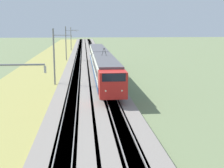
% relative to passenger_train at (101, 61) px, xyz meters
% --- Properties ---
extents(ballast_main, '(240.00, 4.40, 0.30)m').
position_rel_passenger_train_xyz_m(ballast_main, '(5.61, 4.15, -2.17)').
color(ballast_main, gray).
rests_on(ballast_main, ground).
extents(ballast_adjacent, '(240.00, 4.40, 0.30)m').
position_rel_passenger_train_xyz_m(ballast_adjacent, '(5.61, 0.00, -2.17)').
color(ballast_adjacent, gray).
rests_on(ballast_adjacent, ground).
extents(track_main, '(240.00, 1.57, 0.45)m').
position_rel_passenger_train_xyz_m(track_main, '(5.61, 4.15, -2.16)').
color(track_main, '#4C4238').
rests_on(track_main, ground).
extents(track_adjacent, '(240.00, 1.57, 0.45)m').
position_rel_passenger_train_xyz_m(track_adjacent, '(5.61, 0.00, -2.16)').
color(track_adjacent, '#4C4238').
rests_on(track_adjacent, ground).
extents(grass_verge, '(240.00, 10.99, 0.12)m').
position_rel_passenger_train_xyz_m(grass_verge, '(5.61, 9.85, -2.26)').
color(grass_verge, '#99934C').
rests_on(grass_verge, ground).
extents(passenger_train, '(41.98, 2.88, 4.97)m').
position_rel_passenger_train_xyz_m(passenger_train, '(0.00, 0.00, 0.00)').
color(passenger_train, red).
rests_on(passenger_train, ground).
extents(catenary_mast_mid, '(0.22, 2.56, 7.68)m').
position_rel_passenger_train_xyz_m(catenary_mast_mid, '(-8.00, 6.77, 1.66)').
color(catenary_mast_mid, slate).
rests_on(catenary_mast_mid, ground).
extents(catenary_mast_far, '(0.22, 2.56, 7.79)m').
position_rel_passenger_train_xyz_m(catenary_mast_far, '(21.56, 6.77, 1.71)').
color(catenary_mast_far, slate).
rests_on(catenary_mast_far, ground).
extents(catenary_mast_distant, '(0.22, 2.56, 7.38)m').
position_rel_passenger_train_xyz_m(catenary_mast_distant, '(51.12, 6.76, 1.50)').
color(catenary_mast_distant, slate).
rests_on(catenary_mast_distant, ground).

